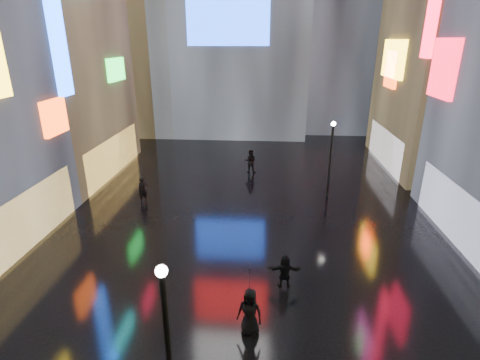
# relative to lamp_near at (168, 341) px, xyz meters

# --- Properties ---
(ground) EXTENTS (140.00, 140.00, 0.00)m
(ground) POSITION_rel_lamp_near_xyz_m (1.38, 14.30, -2.94)
(ground) COLOR black
(ground) RESTS_ON ground
(building_left_far) EXTENTS (10.28, 12.00, 22.00)m
(building_left_far) POSITION_rel_lamp_near_xyz_m (-14.60, 20.30, 8.04)
(building_left_far) COLOR black
(building_left_far) RESTS_ON ground
(tower_flank_left) EXTENTS (10.00, 10.00, 26.00)m
(tower_flank_left) POSITION_rel_lamp_near_xyz_m (-12.62, 36.30, 10.06)
(tower_flank_left) COLOR black
(tower_flank_left) RESTS_ON ground
(lamp_near) EXTENTS (0.30, 0.30, 5.20)m
(lamp_near) POSITION_rel_lamp_near_xyz_m (0.00, 0.00, 0.00)
(lamp_near) COLOR black
(lamp_near) RESTS_ON ground
(lamp_far) EXTENTS (0.30, 0.30, 5.20)m
(lamp_far) POSITION_rel_lamp_near_xyz_m (6.62, 16.77, 0.00)
(lamp_far) COLOR black
(lamp_far) RESTS_ON ground
(pedestrian_4) EXTENTS (1.04, 0.81, 1.88)m
(pedestrian_4) POSITION_rel_lamp_near_xyz_m (1.94, 3.61, -2.01)
(pedestrian_4) COLOR black
(pedestrian_4) RESTS_ON ground
(pedestrian_5) EXTENTS (1.43, 0.47, 1.54)m
(pedestrian_5) POSITION_rel_lamp_near_xyz_m (3.31, 6.50, -2.18)
(pedestrian_5) COLOR black
(pedestrian_5) RESTS_ON ground
(pedestrian_6) EXTENTS (0.74, 0.71, 1.71)m
(pedestrian_6) POSITION_rel_lamp_near_xyz_m (-5.65, 14.88, -2.09)
(pedestrian_6) COLOR black
(pedestrian_6) RESTS_ON ground
(pedestrian_7) EXTENTS (0.99, 0.82, 1.87)m
(pedestrian_7) POSITION_rel_lamp_near_xyz_m (1.11, 21.33, -2.01)
(pedestrian_7) COLOR black
(pedestrian_7) RESTS_ON ground
(umbrella_2) EXTENTS (1.38, 1.37, 0.95)m
(umbrella_2) POSITION_rel_lamp_near_xyz_m (1.94, 3.61, -0.60)
(umbrella_2) COLOR black
(umbrella_2) RESTS_ON pedestrian_4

